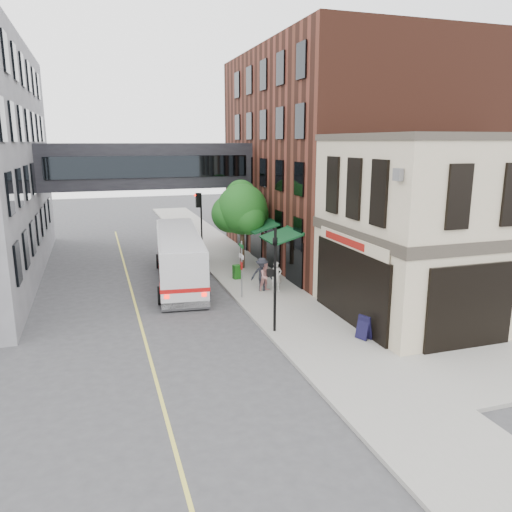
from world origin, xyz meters
TOP-DOWN VIEW (x-y plane):
  - ground at (0.00, 0.00)m, footprint 120.00×120.00m
  - sidewalk_main at (2.00, 14.00)m, footprint 4.00×60.00m
  - corner_building at (8.97, 2.00)m, footprint 10.19×8.12m
  - brick_building at (9.98, 15.00)m, footprint 13.76×18.00m
  - skyway_bridge at (-3.00, 18.00)m, footprint 14.00×3.18m
  - traffic_signal_near at (0.37, 2.00)m, footprint 0.44×0.22m
  - traffic_signal_far at (0.26, 17.00)m, footprint 0.53×0.28m
  - street_sign_pole at (0.39, 7.00)m, footprint 0.08×0.75m
  - street_tree at (2.19, 13.22)m, footprint 3.80×3.20m
  - lane_marking at (-5.00, 10.00)m, footprint 0.12×40.00m
  - bus at (-2.14, 11.36)m, footprint 3.62×11.09m
  - pedestrian_a at (2.48, 7.44)m, footprint 0.62×0.42m
  - pedestrian_b at (1.98, 7.74)m, footprint 0.88×0.74m
  - pedestrian_c at (1.78, 7.80)m, footprint 1.34×1.03m
  - newspaper_box at (1.13, 10.56)m, footprint 0.47×0.43m
  - sandwich_board at (3.60, 0.02)m, footprint 0.55×0.66m

SIDE VIEW (x-z plane):
  - ground at x=0.00m, z-range 0.00..0.00m
  - lane_marking at x=-5.00m, z-range 0.00..0.01m
  - sidewalk_main at x=2.00m, z-range 0.00..0.15m
  - newspaper_box at x=1.13m, z-range 0.15..0.98m
  - sandwich_board at x=3.60m, z-range 0.15..1.15m
  - pedestrian_b at x=1.98m, z-range 0.15..1.74m
  - pedestrian_a at x=2.48m, z-range 0.15..1.81m
  - pedestrian_c at x=1.78m, z-range 0.15..1.99m
  - bus at x=-2.14m, z-range 0.18..3.11m
  - street_sign_pole at x=0.39m, z-range 0.43..3.43m
  - traffic_signal_near at x=0.37m, z-range 0.68..5.28m
  - traffic_signal_far at x=0.26m, z-range 1.09..5.59m
  - street_tree at x=2.19m, z-range 1.11..6.71m
  - corner_building at x=8.97m, z-range -0.01..8.44m
  - skyway_bridge at x=-3.00m, z-range 5.00..8.00m
  - brick_building at x=9.98m, z-range -0.01..13.99m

